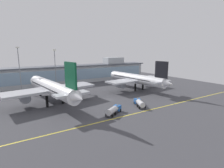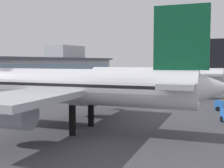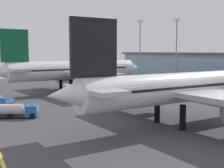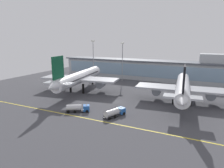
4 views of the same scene
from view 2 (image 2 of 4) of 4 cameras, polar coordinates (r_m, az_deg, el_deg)
The scene contains 4 objects.
ground_plane at distance 71.10m, azimuth 9.07°, elevation -5.16°, with size 180.00×180.00×0.00m, color #424247.
terminal_building at distance 103.35m, azimuth -20.42°, elevation 1.55°, with size 129.70×14.00×18.45m.
airliner_near_left at distance 51.55m, azimuth -9.10°, elevation -0.57°, with size 41.43×55.38×20.06m.
airliner_near_right at distance 98.19m, azimuth 8.22°, elevation 1.48°, with size 40.37×52.75×18.59m.
Camera 2 is at (-66.17, -23.18, 11.79)m, focal length 47.28 mm.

